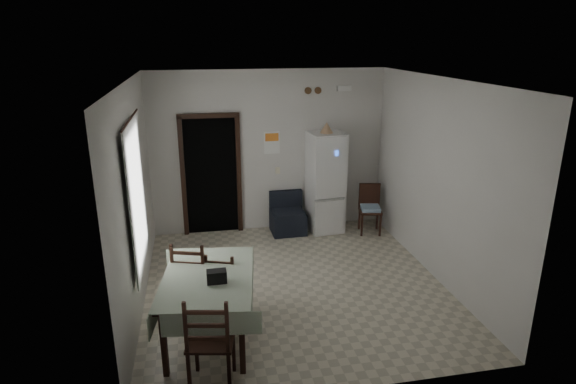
{
  "coord_description": "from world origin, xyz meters",
  "views": [
    {
      "loc": [
        -1.3,
        -6.08,
        3.43
      ],
      "look_at": [
        0.0,
        0.5,
        1.25
      ],
      "focal_mm": 30.0,
      "sensor_mm": 36.0,
      "label": 1
    }
  ],
  "objects_px": {
    "corner_chair": "(370,210)",
    "dining_chair_far_left": "(194,277)",
    "navy_seat": "(288,213)",
    "dining_table": "(210,307)",
    "dining_chair_near_head": "(211,339)",
    "dining_chair_far_right": "(224,283)",
    "fridge": "(325,183)"
  },
  "relations": [
    {
      "from": "dining_chair_near_head",
      "to": "dining_chair_far_right",
      "type": "bearing_deg",
      "value": -88.27
    },
    {
      "from": "navy_seat",
      "to": "dining_chair_near_head",
      "type": "relative_size",
      "value": 0.68
    },
    {
      "from": "dining_table",
      "to": "dining_chair_far_right",
      "type": "xyz_separation_m",
      "value": [
        0.2,
        0.46,
        0.05
      ]
    },
    {
      "from": "corner_chair",
      "to": "dining_chair_near_head",
      "type": "distance_m",
      "value": 4.62
    },
    {
      "from": "dining_table",
      "to": "dining_chair_near_head",
      "type": "distance_m",
      "value": 0.84
    },
    {
      "from": "corner_chair",
      "to": "dining_chair_far_left",
      "type": "distance_m",
      "value": 3.81
    },
    {
      "from": "fridge",
      "to": "dining_chair_near_head",
      "type": "bearing_deg",
      "value": -126.76
    },
    {
      "from": "corner_chair",
      "to": "dining_table",
      "type": "height_order",
      "value": "corner_chair"
    },
    {
      "from": "dining_chair_far_left",
      "to": "dining_chair_near_head",
      "type": "relative_size",
      "value": 0.97
    },
    {
      "from": "fridge",
      "to": "corner_chair",
      "type": "distance_m",
      "value": 0.95
    },
    {
      "from": "corner_chair",
      "to": "dining_chair_far_right",
      "type": "xyz_separation_m",
      "value": [
        -2.78,
        -2.22,
        0.01
      ]
    },
    {
      "from": "dining_chair_far_right",
      "to": "dining_chair_near_head",
      "type": "bearing_deg",
      "value": 100.16
    },
    {
      "from": "navy_seat",
      "to": "corner_chair",
      "type": "distance_m",
      "value": 1.49
    },
    {
      "from": "navy_seat",
      "to": "dining_table",
      "type": "relative_size",
      "value": 0.47
    },
    {
      "from": "dining_table",
      "to": "dining_chair_far_left",
      "type": "relative_size",
      "value": 1.48
    },
    {
      "from": "navy_seat",
      "to": "dining_chair_far_left",
      "type": "relative_size",
      "value": 0.7
    },
    {
      "from": "navy_seat",
      "to": "corner_chair",
      "type": "relative_size",
      "value": 0.83
    },
    {
      "from": "navy_seat",
      "to": "dining_table",
      "type": "distance_m",
      "value": 3.35
    },
    {
      "from": "dining_table",
      "to": "corner_chair",
      "type": "bearing_deg",
      "value": 49.93
    },
    {
      "from": "dining_chair_far_left",
      "to": "dining_chair_near_head",
      "type": "distance_m",
      "value": 1.4
    },
    {
      "from": "dining_table",
      "to": "dining_chair_far_right",
      "type": "height_order",
      "value": "dining_chair_far_right"
    },
    {
      "from": "dining_table",
      "to": "dining_chair_far_right",
      "type": "relative_size",
      "value": 1.72
    },
    {
      "from": "dining_chair_near_head",
      "to": "dining_table",
      "type": "bearing_deg",
      "value": -79.7
    },
    {
      "from": "dining_chair_near_head",
      "to": "dining_chair_far_left",
      "type": "bearing_deg",
      "value": -72.27
    },
    {
      "from": "dining_chair_near_head",
      "to": "navy_seat",
      "type": "bearing_deg",
      "value": -100.82
    },
    {
      "from": "corner_chair",
      "to": "dining_table",
      "type": "distance_m",
      "value": 4.02
    },
    {
      "from": "dining_table",
      "to": "dining_chair_near_head",
      "type": "relative_size",
      "value": 1.44
    },
    {
      "from": "navy_seat",
      "to": "dining_table",
      "type": "xyz_separation_m",
      "value": [
        -1.53,
        -2.98,
        0.04
      ]
    },
    {
      "from": "corner_chair",
      "to": "dining_chair_far_right",
      "type": "distance_m",
      "value": 3.56
    },
    {
      "from": "dining_chair_far_right",
      "to": "dining_chair_near_head",
      "type": "relative_size",
      "value": 0.84
    },
    {
      "from": "navy_seat",
      "to": "corner_chair",
      "type": "height_order",
      "value": "corner_chair"
    },
    {
      "from": "corner_chair",
      "to": "dining_chair_far_left",
      "type": "height_order",
      "value": "dining_chair_far_left"
    }
  ]
}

